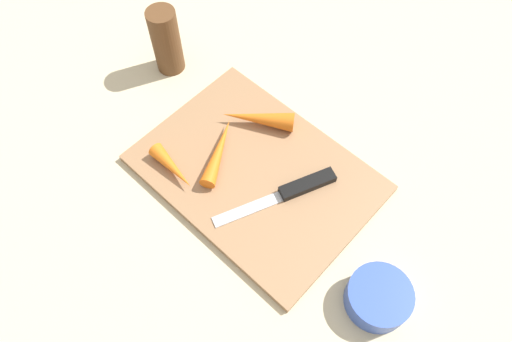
{
  "coord_description": "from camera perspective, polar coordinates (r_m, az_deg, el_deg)",
  "views": [
    {
      "loc": [
        0.26,
        -0.27,
        0.66
      ],
      "look_at": [
        0.0,
        0.0,
        0.01
      ],
      "focal_mm": 33.38,
      "sensor_mm": 36.0,
      "label": 1
    }
  ],
  "objects": [
    {
      "name": "knife",
      "position": [
        0.73,
        5.25,
        -1.98
      ],
      "size": [
        0.1,
        0.19,
        0.01
      ],
      "rotation": [
        0.0,
        0.0,
        4.31
      ],
      "color": "#B7B7BC",
      "rests_on": "cutting_board"
    },
    {
      "name": "carrot_longest",
      "position": [
        0.76,
        -4.48,
        2.41
      ],
      "size": [
        0.08,
        0.12,
        0.03
      ],
      "primitive_type": "cone",
      "rotation": [
        0.0,
        1.57,
        2.07
      ],
      "color": "orange",
      "rests_on": "cutting_board"
    },
    {
      "name": "ground_plane",
      "position": [
        0.76,
        0.0,
        -0.46
      ],
      "size": [
        1.4,
        1.4,
        0.0
      ],
      "primitive_type": "plane",
      "color": "#C6B793"
    },
    {
      "name": "cutting_board",
      "position": [
        0.75,
        0.0,
        -0.23
      ],
      "size": [
        0.36,
        0.26,
        0.01
      ],
      "primitive_type": "cube",
      "color": "#99704C",
      "rests_on": "ground_plane"
    },
    {
      "name": "small_bowl",
      "position": [
        0.68,
        14.45,
        -14.47
      ],
      "size": [
        0.09,
        0.09,
        0.04
      ],
      "primitive_type": "cylinder",
      "color": "#3351B2",
      "rests_on": "ground_plane"
    },
    {
      "name": "carrot_medium",
      "position": [
        0.78,
        0.25,
        6.33
      ],
      "size": [
        0.11,
        0.09,
        0.03
      ],
      "primitive_type": "cone",
      "rotation": [
        0.0,
        1.57,
        3.75
      ],
      "color": "orange",
      "rests_on": "cutting_board"
    },
    {
      "name": "pepper_grinder",
      "position": [
        0.86,
        -10.72,
        15.06
      ],
      "size": [
        0.05,
        0.05,
        0.12
      ],
      "primitive_type": "cylinder",
      "color": "brown",
      "rests_on": "ground_plane"
    },
    {
      "name": "carrot_shortest",
      "position": [
        0.75,
        -9.99,
        0.44
      ],
      "size": [
        0.09,
        0.03,
        0.03
      ],
      "primitive_type": "cone",
      "rotation": [
        0.0,
        1.57,
        6.2
      ],
      "color": "orange",
      "rests_on": "cutting_board"
    }
  ]
}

